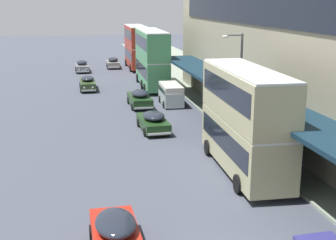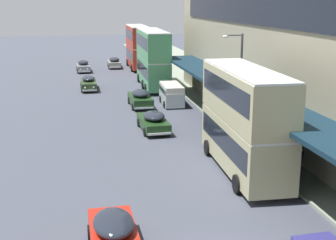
{
  "view_description": "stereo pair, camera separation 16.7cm",
  "coord_description": "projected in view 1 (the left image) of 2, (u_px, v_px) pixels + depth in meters",
  "views": [
    {
      "loc": [
        -5.09,
        -14.46,
        9.7
      ],
      "look_at": [
        1.39,
        16.86,
        1.46
      ],
      "focal_mm": 50.0,
      "sensor_mm": 36.0,
      "label": 1
    },
    {
      "loc": [
        -4.93,
        -14.49,
        9.7
      ],
      "look_at": [
        1.39,
        16.86,
        1.46
      ],
      "focal_mm": 50.0,
      "sensor_mm": 36.0,
      "label": 2
    }
  ],
  "objects": [
    {
      "name": "sedan_lead_near",
      "position": [
        140.0,
        98.0,
        43.52
      ],
      "size": [
        1.98,
        4.77,
        1.62
      ],
      "color": "#1C391A",
      "rests_on": "ground"
    },
    {
      "name": "sedan_oncoming_front",
      "position": [
        88.0,
        83.0,
        51.74
      ],
      "size": [
        1.75,
        4.84,
        1.52
      ],
      "color": "#2B4020",
      "rests_on": "ground"
    },
    {
      "name": "sedan_far_back",
      "position": [
        153.0,
        121.0,
        35.51
      ],
      "size": [
        2.07,
        4.73,
        1.52
      ],
      "color": "#1B3818",
      "rests_on": "ground"
    },
    {
      "name": "transit_bus_kerbside_front",
      "position": [
        245.0,
        117.0,
        26.42
      ],
      "size": [
        3.02,
        9.67,
        6.01
      ],
      "color": "tan",
      "rests_on": "ground"
    },
    {
      "name": "pedestrian_at_kerb",
      "position": [
        301.0,
        160.0,
        25.54
      ],
      "size": [
        0.43,
        0.51,
        1.86
      ],
      "color": "#282C46",
      "rests_on": "sidewalk_kerb"
    },
    {
      "name": "transit_bus_kerbside_far",
      "position": [
        136.0,
        46.0,
        67.12
      ],
      "size": [
        2.79,
        9.55,
        6.13
      ],
      "color": "#AA3020",
      "rests_on": "ground"
    },
    {
      "name": "sedan_oncoming_rear",
      "position": [
        82.0,
        66.0,
        64.56
      ],
      "size": [
        1.9,
        4.36,
        1.59
      ],
      "color": "slate",
      "rests_on": "ground"
    },
    {
      "name": "street_lamp",
      "position": [
        238.0,
        79.0,
        32.41
      ],
      "size": [
        1.5,
        0.28,
        7.33
      ],
      "color": "#4C4C51",
      "rests_on": "sidewalk_kerb"
    },
    {
      "name": "vw_van",
      "position": [
        171.0,
        93.0,
        44.37
      ],
      "size": [
        2.02,
        4.61,
        1.96
      ],
      "color": "#B5C5C1",
      "rests_on": "ground"
    },
    {
      "name": "sedan_second_near",
      "position": [
        116.0,
        236.0,
        18.17
      ],
      "size": [
        2.0,
        4.93,
        1.58
      ],
      "color": "#B12013",
      "rests_on": "ground"
    },
    {
      "name": "sedan_trailing_mid",
      "position": [
        113.0,
        63.0,
        68.45
      ],
      "size": [
        1.98,
        4.72,
        1.56
      ],
      "color": "gray",
      "rests_on": "ground"
    },
    {
      "name": "transit_bus_kerbside_rear",
      "position": [
        152.0,
        57.0,
        52.62
      ],
      "size": [
        2.93,
        10.92,
        6.42
      ],
      "color": "#4A955E",
      "rests_on": "ground"
    }
  ]
}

